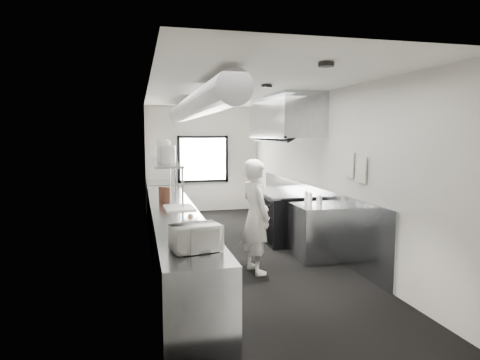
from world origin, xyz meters
TOP-DOWN VIEW (x-y plane):
  - floor at (0.00, 0.00)m, footprint 3.00×8.00m
  - ceiling at (0.00, 0.00)m, footprint 3.00×8.00m
  - wall_back at (0.00, 4.00)m, footprint 3.00×0.02m
  - wall_front at (0.00, -4.00)m, footprint 3.00×0.02m
  - wall_left at (-1.50, 0.00)m, footprint 0.02×8.00m
  - wall_right at (1.50, 0.00)m, footprint 0.02×8.00m
  - wall_cladding at (1.48, 0.30)m, footprint 0.03×5.50m
  - hvac_duct at (-0.70, 0.40)m, footprint 0.40×6.40m
  - service_window at (0.00, 3.96)m, footprint 1.36×0.05m
  - exhaust_hood at (1.10, 0.70)m, footprint 0.81×2.20m
  - prep_counter at (-1.15, -0.50)m, footprint 0.70×6.00m
  - pass_shelf at (-1.19, 1.00)m, footprint 0.45×3.00m
  - range at (1.04, 0.70)m, footprint 0.88×1.60m
  - bottle_station at (1.15, -0.70)m, footprint 0.65×0.80m
  - far_work_table at (-1.15, 3.20)m, footprint 0.70×1.20m
  - notice_sheet_a at (1.47, -1.20)m, footprint 0.02×0.28m
  - notice_sheet_b at (1.47, -1.55)m, footprint 0.02×0.28m
  - line_cook at (0.00, -1.12)m, footprint 0.52×0.69m
  - microwave at (-1.13, -2.89)m, footprint 0.51×0.43m
  - deli_tub_a at (-1.31, -2.42)m, footprint 0.14×0.14m
  - deli_tub_b at (-1.27, -2.58)m, footprint 0.19×0.19m
  - newspaper at (-1.00, -1.71)m, footprint 0.39×0.46m
  - small_plate at (-1.01, -1.43)m, footprint 0.23×0.23m
  - pastry at (-1.01, -1.43)m, footprint 0.08×0.08m
  - cutting_board at (-1.06, -0.45)m, footprint 0.47×0.62m
  - knife_block at (-1.25, 0.31)m, footprint 0.18×0.25m
  - plate_stack_a at (-1.17, 0.31)m, footprint 0.33×0.33m
  - plate_stack_b at (-1.22, 0.70)m, footprint 0.27×0.27m
  - plate_stack_c at (-1.18, 1.33)m, footprint 0.31×0.31m
  - plate_stack_d at (-1.18, 1.81)m, footprint 0.29×0.29m
  - squeeze_bottle_a at (1.09, -1.00)m, footprint 0.08×0.08m
  - squeeze_bottle_b at (1.13, -0.86)m, footprint 0.07×0.07m
  - squeeze_bottle_c at (1.07, -0.67)m, footprint 0.07×0.07m
  - squeeze_bottle_d at (1.08, -0.60)m, footprint 0.07×0.07m
  - squeeze_bottle_e at (1.12, -0.38)m, footprint 0.07×0.07m

SIDE VIEW (x-z plane):
  - floor at x=0.00m, z-range -0.01..0.01m
  - prep_counter at x=-1.15m, z-range 0.00..0.90m
  - bottle_station at x=1.15m, z-range 0.00..0.90m
  - far_work_table at x=-1.15m, z-range 0.00..0.90m
  - range at x=1.04m, z-range 0.00..0.94m
  - wall_cladding at x=1.48m, z-range 0.00..1.10m
  - line_cook at x=0.00m, z-range 0.00..1.70m
  - newspaper at x=-1.00m, z-range 0.90..0.91m
  - small_plate at x=-1.01m, z-range 0.90..0.92m
  - cutting_board at x=-1.06m, z-range 0.90..0.92m
  - deli_tub_a at x=-1.31m, z-range 0.90..0.99m
  - deli_tub_b at x=-1.27m, z-range 0.90..1.01m
  - pastry at x=-1.01m, z-range 0.92..1.00m
  - squeeze_bottle_b at x=1.13m, z-range 0.90..1.07m
  - squeeze_bottle_d at x=1.08m, z-range 0.90..1.07m
  - squeeze_bottle_e at x=1.12m, z-range 0.90..1.08m
  - squeeze_bottle_c at x=1.07m, z-range 0.90..1.10m
  - squeeze_bottle_a at x=1.09m, z-range 0.90..1.10m
  - knife_block at x=-1.25m, z-range 0.90..1.15m
  - microwave at x=-1.13m, z-range 0.90..1.17m
  - service_window at x=0.00m, z-range 0.77..2.02m
  - wall_back at x=0.00m, z-range 0.00..2.80m
  - wall_front at x=0.00m, z-range 0.00..2.80m
  - wall_left at x=-1.50m, z-range 0.00..2.80m
  - wall_right at x=1.50m, z-range 0.00..2.80m
  - pass_shelf at x=-1.19m, z-range 1.20..1.88m
  - notice_sheet_b at x=1.47m, z-range 1.36..1.74m
  - notice_sheet_a at x=1.47m, z-range 1.41..1.79m
  - plate_stack_b at x=-1.22m, z-range 1.57..1.86m
  - plate_stack_a at x=-1.17m, z-range 1.57..1.87m
  - plate_stack_c at x=-1.18m, z-range 1.57..1.93m
  - plate_stack_d at x=-1.18m, z-range 1.57..1.95m
  - exhaust_hood at x=1.10m, z-range 1.95..2.83m
  - hvac_duct at x=-0.70m, z-range 2.35..2.75m
  - ceiling at x=0.00m, z-range 2.79..2.80m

